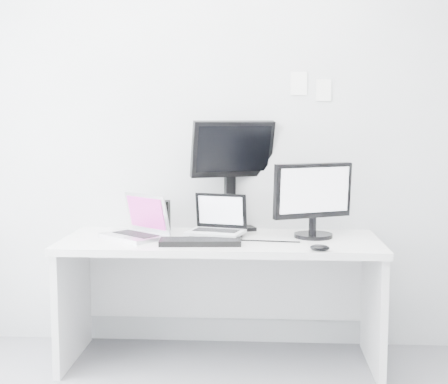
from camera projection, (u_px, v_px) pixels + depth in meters
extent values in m
plane|color=silver|center=(224.00, 128.00, 3.87)|extent=(3.60, 0.00, 3.60)
cube|color=white|center=(221.00, 301.00, 3.63)|extent=(1.80, 0.70, 0.73)
cube|color=silver|center=(133.00, 216.00, 3.59)|extent=(0.43, 0.42, 0.26)
cube|color=black|center=(162.00, 216.00, 3.81)|extent=(0.11, 0.11, 0.19)
cube|color=silver|center=(215.00, 216.00, 3.59)|extent=(0.36, 0.31, 0.26)
cube|color=black|center=(232.00, 174.00, 3.83)|extent=(0.54, 0.36, 0.69)
cube|color=black|center=(314.00, 199.00, 3.60)|extent=(0.53, 0.41, 0.44)
cube|color=black|center=(200.00, 242.00, 3.42)|extent=(0.45, 0.19, 0.03)
ellipsoid|color=black|center=(320.00, 248.00, 3.25)|extent=(0.12, 0.09, 0.03)
cube|color=white|center=(299.00, 84.00, 3.80)|extent=(0.10, 0.00, 0.14)
cube|color=white|center=(324.00, 90.00, 3.80)|extent=(0.09, 0.00, 0.13)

